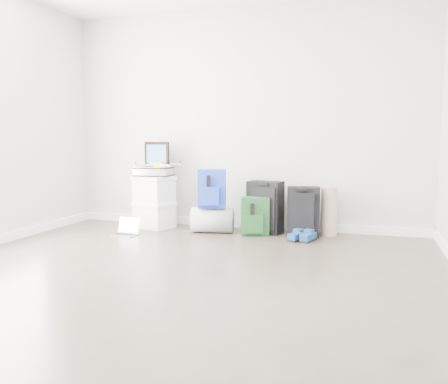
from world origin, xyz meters
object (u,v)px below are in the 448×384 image
(laptop, at_px, (127,231))
(carry_on, at_px, (303,212))
(briefcase, at_px, (154,172))
(boxes_stack, at_px, (154,202))
(large_suitcase, at_px, (265,207))
(duffel_bag, at_px, (213,220))

(laptop, bearing_deg, carry_on, 18.48)
(briefcase, bearing_deg, carry_on, -3.93)
(briefcase, height_order, laptop, briefcase)
(boxes_stack, height_order, laptop, boxes_stack)
(laptop, bearing_deg, boxes_stack, 81.90)
(large_suitcase, xyz_separation_m, laptop, (-1.53, -0.57, -0.26))
(carry_on, bearing_deg, boxes_stack, 171.55)
(briefcase, height_order, carry_on, briefcase)
(boxes_stack, bearing_deg, duffel_bag, 11.54)
(boxes_stack, bearing_deg, laptop, -84.40)
(boxes_stack, height_order, large_suitcase, boxes_stack)
(briefcase, bearing_deg, boxes_stack, -3.34)
(briefcase, relative_size, laptop, 1.47)
(briefcase, relative_size, duffel_bag, 0.86)
(briefcase, xyz_separation_m, laptop, (-0.11, -0.52, -0.66))
(briefcase, distance_m, duffel_bag, 0.98)
(large_suitcase, height_order, laptop, large_suitcase)
(large_suitcase, bearing_deg, briefcase, -166.14)
(boxes_stack, distance_m, carry_on, 1.87)
(boxes_stack, xyz_separation_m, large_suitcase, (1.41, 0.05, -0.02))
(large_suitcase, distance_m, laptop, 1.65)
(boxes_stack, bearing_deg, carry_on, 17.49)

